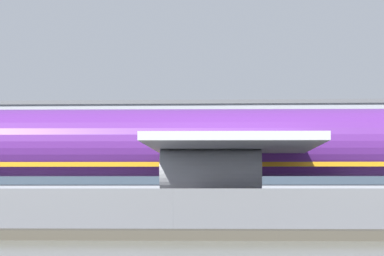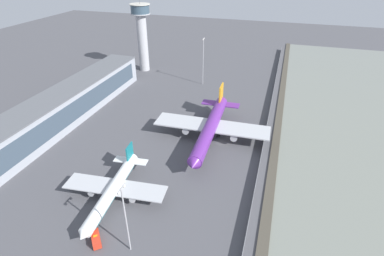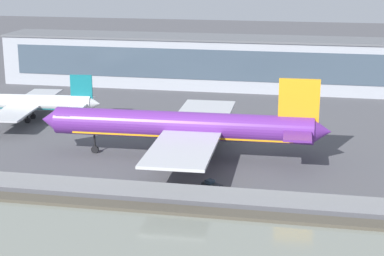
{
  "view_description": "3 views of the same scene",
  "coord_description": "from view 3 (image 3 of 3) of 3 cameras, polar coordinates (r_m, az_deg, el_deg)",
  "views": [
    {
      "loc": [
        4.81,
        -77.79,
        2.41
      ],
      "look_at": [
        -0.29,
        6.55,
        7.26
      ],
      "focal_mm": 105.0,
      "sensor_mm": 36.0,
      "label": 1
    },
    {
      "loc": [
        -96.9,
        -18.27,
        64.24
      ],
      "look_at": [
        0.38,
        11.99,
        4.42
      ],
      "focal_mm": 28.0,
      "sensor_mm": 36.0,
      "label": 2
    },
    {
      "loc": [
        23.77,
        -104.42,
        36.07
      ],
      "look_at": [
        0.09,
        15.94,
        2.48
      ],
      "focal_mm": 60.0,
      "sensor_mm": 36.0,
      "label": 3
    }
  ],
  "objects": [
    {
      "name": "ground_plane",
      "position": [
        113.0,
        -1.61,
        -3.31
      ],
      "size": [
        500.0,
        500.0,
        0.0
      ],
      "primitive_type": "plane",
      "color": "#4C4C51"
    },
    {
      "name": "passenger_jet_white_teal",
      "position": [
        146.65,
        -14.89,
        2.19
      ],
      "size": [
        36.46,
        31.44,
        10.64
      ],
      "color": "white",
      "rests_on": "ground"
    },
    {
      "name": "shoreline_seawall",
      "position": [
        94.29,
        -4.36,
        -7.06
      ],
      "size": [
        320.0,
        3.0,
        0.5
      ],
      "color": "#474238",
      "rests_on": "ground"
    },
    {
      "name": "perimeter_fence",
      "position": [
        97.94,
        -3.68,
        -5.51
      ],
      "size": [
        280.0,
        0.1,
        2.62
      ],
      "color": "slate",
      "rests_on": "ground"
    },
    {
      "name": "cargo_jet_purple",
      "position": [
        115.33,
        -0.55,
        0.12
      ],
      "size": [
        53.03,
        45.39,
        15.32
      ],
      "color": "#602889",
      "rests_on": "ground"
    },
    {
      "name": "baggage_tug",
      "position": [
        100.59,
        1.74,
        -5.22
      ],
      "size": [
        3.55,
        3.11,
        1.8
      ],
      "color": "#1E2328",
      "rests_on": "ground"
    },
    {
      "name": "terminal_building",
      "position": [
        178.04,
        1.31,
        5.91
      ],
      "size": [
        114.36,
        15.17,
        13.94
      ],
      "color": "#9EA3AD",
      "rests_on": "ground"
    }
  ]
}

